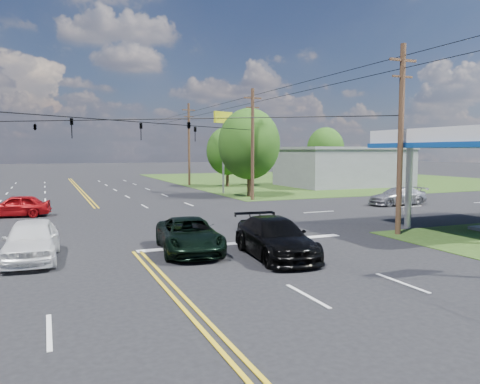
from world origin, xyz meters
name	(u,v)px	position (x,y,z in m)	size (l,w,h in m)	color
ground	(111,224)	(0.00, 12.00, 0.00)	(280.00, 280.00, 0.00)	black
grass_ne	(323,179)	(35.00, 44.00, 0.00)	(46.00, 48.00, 0.03)	#253E14
stop_bar	(246,243)	(5.00, 4.00, 0.00)	(10.00, 0.50, 0.02)	silver
retail_ne	(343,168)	(30.00, 32.00, 2.20)	(14.00, 10.00, 4.40)	slate
pole_se	(401,137)	(13.00, 3.00, 4.92)	(1.60, 0.28, 9.50)	#482F1E
pole_ne	(253,143)	(13.00, 21.00, 4.92)	(1.60, 0.28, 9.50)	#482F1E
pole_right_far	(189,143)	(13.00, 40.00, 5.17)	(1.60, 0.28, 10.00)	#482F1E
span_wire_signals	(109,120)	(0.00, 12.00, 6.00)	(26.00, 18.00, 1.13)	black
power_lines	(113,67)	(0.00, 10.00, 8.60)	(26.04, 100.00, 0.64)	black
tree_right_a	(249,144)	(14.00, 24.00, 4.87)	(5.70, 5.70, 8.18)	#482F1E
tree_right_b	(227,151)	(16.50, 36.00, 4.22)	(4.94, 4.94, 7.09)	#482F1E
tree_far_r	(326,149)	(34.00, 42.00, 4.54)	(5.32, 5.32, 7.63)	#482F1E
pickup_dkgreen	(189,235)	(2.04, 3.14, 0.71)	(2.37, 5.14, 1.43)	black
suv_black	(275,238)	(4.97, 0.96, 0.78)	(2.18, 5.37, 1.56)	black
pickup_white	(32,240)	(-4.03, 4.00, 0.81)	(1.91, 4.75, 1.62)	white
sedan_red	(16,206)	(-5.25, 17.50, 0.71)	(1.68, 4.18, 1.42)	#9C0B0F
sedan_far	(397,196)	(21.99, 13.29, 0.69)	(1.95, 4.79, 1.39)	#9F9FA3
polesign_ne	(223,129)	(13.00, 28.09, 6.35)	(2.18, 1.03, 8.14)	#A5A5AA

